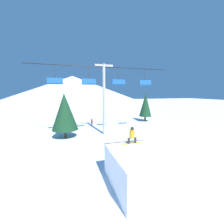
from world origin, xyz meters
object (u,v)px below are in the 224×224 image
(snowboarder, at_px, (132,135))
(distant_skier, at_px, (92,122))
(snow_ramp, at_px, (136,170))
(pine_tree_near, at_px, (65,111))

(snowboarder, xyz_separation_m, distant_skier, (-0.25, 16.26, -2.10))
(snow_ramp, height_order, pine_tree_near, pine_tree_near)
(snowboarder, height_order, pine_tree_near, pine_tree_near)
(snow_ramp, bearing_deg, snowboarder, 75.79)
(snowboarder, xyz_separation_m, pine_tree_near, (-4.59, 10.14, 0.60))
(snowboarder, bearing_deg, snow_ramp, -104.21)
(snow_ramp, xyz_separation_m, snowboarder, (0.39, 1.53, 1.68))
(distant_skier, bearing_deg, snowboarder, -89.12)
(snow_ramp, xyz_separation_m, pine_tree_near, (-4.21, 11.67, 2.28))
(snowboarder, relative_size, distant_skier, 1.14)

